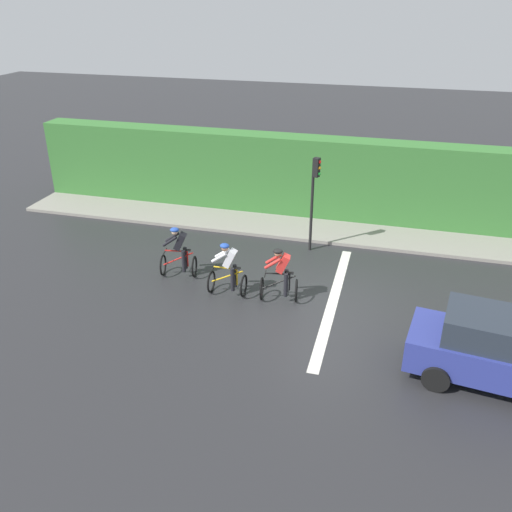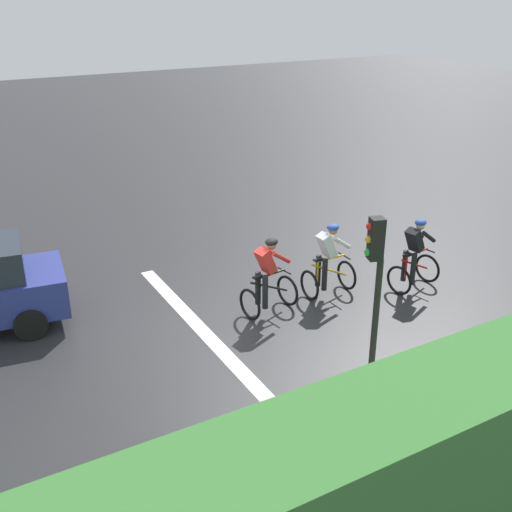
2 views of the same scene
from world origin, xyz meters
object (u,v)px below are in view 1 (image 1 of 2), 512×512
at_px(cyclist_lead, 179,253).
at_px(car_navy, 498,351).
at_px(traffic_light_near_crossing, 314,190).
at_px(cyclist_second, 228,270).
at_px(cyclist_mid, 281,276).

height_order(cyclist_lead, car_navy, car_navy).
height_order(cyclist_lead, traffic_light_near_crossing, traffic_light_near_crossing).
relative_size(cyclist_second, car_navy, 0.39).
bearing_deg(cyclist_second, cyclist_lead, 69.03).
distance_m(cyclist_lead, traffic_light_near_crossing, 4.98).
bearing_deg(cyclist_lead, traffic_light_near_crossing, -51.52).
relative_size(cyclist_mid, traffic_light_near_crossing, 0.50).
xyz_separation_m(cyclist_lead, car_navy, (-2.99, -9.08, 0.08)).
bearing_deg(cyclist_second, car_navy, -107.51).
bearing_deg(cyclist_mid, cyclist_second, 92.41).
distance_m(cyclist_lead, cyclist_second, 2.00).
xyz_separation_m(cyclist_second, cyclist_mid, (0.07, -1.57, 0.00)).
height_order(cyclist_mid, car_navy, car_navy).
height_order(cyclist_second, cyclist_mid, same).
xyz_separation_m(cyclist_second, traffic_light_near_crossing, (3.68, -1.87, 1.43)).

